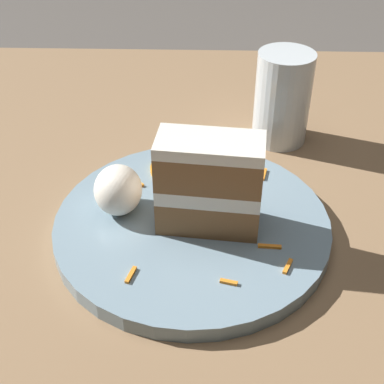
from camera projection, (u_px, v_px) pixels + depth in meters
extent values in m
plane|color=#4C4742|center=(165.00, 253.00, 0.60)|extent=(6.00, 6.00, 0.00)
cube|color=#846647|center=(165.00, 242.00, 0.59)|extent=(1.00, 0.98, 0.03)
cylinder|color=gray|center=(192.00, 225.00, 0.57)|extent=(0.29, 0.29, 0.02)
cube|color=brown|center=(209.00, 209.00, 0.55)|extent=(0.06, 0.11, 0.04)
cube|color=white|center=(209.00, 189.00, 0.53)|extent=(0.06, 0.11, 0.02)
cube|color=brown|center=(210.00, 167.00, 0.52)|extent=(0.06, 0.11, 0.04)
cube|color=white|center=(210.00, 145.00, 0.50)|extent=(0.06, 0.11, 0.01)
ellipsoid|color=white|center=(118.00, 190.00, 0.56)|extent=(0.06, 0.05, 0.05)
cylinder|color=orange|center=(179.00, 168.00, 0.64)|extent=(0.07, 0.07, 0.01)
cube|color=orange|center=(131.00, 275.00, 0.50)|extent=(0.02, 0.01, 0.00)
cube|color=orange|center=(229.00, 282.00, 0.49)|extent=(0.01, 0.02, 0.00)
cube|color=orange|center=(264.00, 174.00, 0.63)|extent=(0.02, 0.01, 0.00)
cube|color=orange|center=(270.00, 246.00, 0.53)|extent=(0.01, 0.02, 0.00)
cube|color=orange|center=(139.00, 183.00, 0.61)|extent=(0.01, 0.01, 0.00)
cube|color=orange|center=(288.00, 266.00, 0.51)|extent=(0.02, 0.01, 0.00)
cylinder|color=silver|center=(282.00, 98.00, 0.69)|extent=(0.07, 0.07, 0.12)
cylinder|color=silver|center=(279.00, 125.00, 0.72)|extent=(0.06, 0.06, 0.04)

